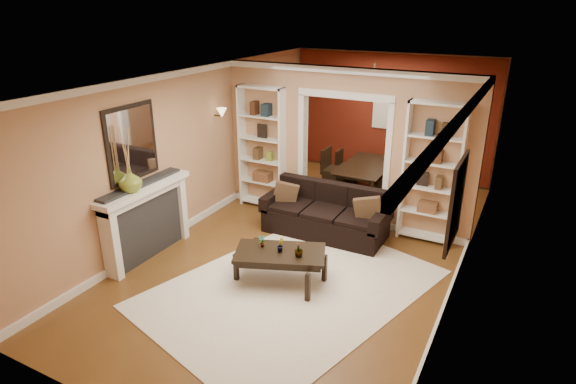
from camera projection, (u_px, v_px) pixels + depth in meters
The scene contains 30 objects.
floor at pixel (314, 245), 7.84m from camera, with size 8.00×8.00×0.00m, color brown.
ceiling at pixel (318, 76), 6.84m from camera, with size 8.00×8.00×0.00m, color white.
wall_back at pixel (391, 115), 10.64m from camera, with size 8.00×8.00×0.00m, color tan.
wall_front at pixel (118, 300), 4.04m from camera, with size 8.00×8.00×0.00m, color tan.
wall_left at pixel (197, 147), 8.31m from camera, with size 8.00×8.00×0.00m, color tan.
wall_right at pixel (470, 191), 6.37m from camera, with size 8.00×8.00×0.00m, color tan.
partition_wall at pixel (344, 147), 8.33m from camera, with size 4.50×0.15×2.70m, color tan.
red_back_panel at pixel (390, 117), 10.62m from camera, with size 4.44×0.04×2.64m, color maroon.
dining_window at pixel (391, 107), 10.50m from camera, with size 0.78×0.03×0.98m, color #8CA5CC.
area_rug at pixel (292, 288), 6.64m from camera, with size 2.76×3.87×0.01m, color white.
sofa at pixel (325, 212), 8.06m from camera, with size 2.11×0.91×0.82m, color black.
pillow_left at pixel (286, 194), 8.29m from camera, with size 0.41×0.12×0.41m, color brown.
pillow_right at pixel (368, 209), 7.64m from camera, with size 0.43×0.12×0.43m, color brown.
coffee_table at pixel (280, 266), 6.74m from camera, with size 1.24×0.67×0.47m, color black.
plant_left at pixel (262, 241), 6.74m from camera, with size 0.10×0.06×0.18m, color #336626.
plant_center at pixel (280, 245), 6.61m from camera, with size 0.11×0.09×0.20m, color #336626.
plant_right at pixel (299, 249), 6.49m from camera, with size 0.12×0.12×0.21m, color #336626.
bookshelf_left at pixel (263, 149), 8.93m from camera, with size 0.90×0.30×2.30m, color white.
bookshelf_right at pixel (432, 174), 7.59m from camera, with size 0.90×0.30×2.30m, color white.
fireplace at pixel (148, 222), 7.29m from camera, with size 0.32×1.70×1.16m, color white.
vase at pixel (130, 180), 6.81m from camera, with size 0.33×0.33×0.34m, color olive.
mirror at pixel (132, 143), 6.90m from camera, with size 0.03×0.95×1.10m, color silver.
wall_sconce at pixel (219, 114), 8.54m from camera, with size 0.18×0.18×0.22m, color #FFE0A5.
framed_art at pixel (456, 203), 5.49m from camera, with size 0.04×0.85×1.05m, color black.
dining_table at pixel (367, 179), 9.90m from camera, with size 0.94×1.68×0.59m, color black.
dining_chair_nw at pixel (337, 171), 9.82m from camera, with size 0.47×0.47×0.95m, color black.
dining_chair_ne at pixel (390, 179), 9.35m from camera, with size 0.47×0.47×0.95m, color black.
dining_chair_sw at pixel (348, 167), 10.35m from camera, with size 0.37×0.37×0.76m, color black.
dining_chair_se at pixel (398, 173), 9.86m from camera, with size 0.42×0.42×0.84m, color black.
chandelier at pixel (374, 94), 9.32m from camera, with size 0.50×0.50×0.30m, color #3A2C1A.
Camera 1 is at (2.86, -6.37, 3.68)m, focal length 30.00 mm.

